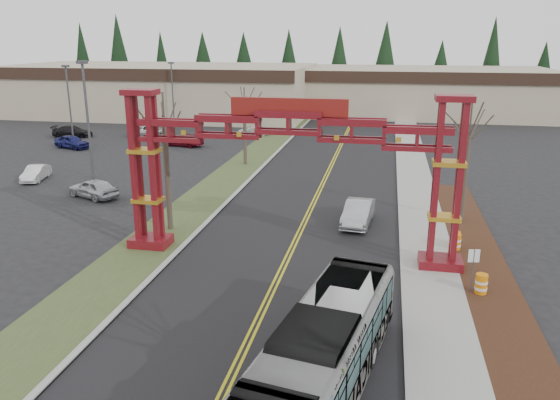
% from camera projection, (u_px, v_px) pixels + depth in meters
% --- Properties ---
extents(road, '(12.00, 110.00, 0.02)m').
position_uv_depth(road, '(307.00, 217.00, 36.40)').
color(road, black).
rests_on(road, ground).
extents(lane_line_left, '(0.12, 100.00, 0.01)m').
position_uv_depth(lane_line_left, '(305.00, 217.00, 36.42)').
color(lane_line_left, gold).
rests_on(lane_line_left, road).
extents(lane_line_right, '(0.12, 100.00, 0.01)m').
position_uv_depth(lane_line_right, '(309.00, 217.00, 36.38)').
color(lane_line_right, gold).
rests_on(lane_line_right, road).
extents(curb_right, '(0.30, 110.00, 0.15)m').
position_uv_depth(curb_right, '(401.00, 222.00, 35.25)').
color(curb_right, '#9C9D98').
rests_on(curb_right, ground).
extents(sidewalk_right, '(2.60, 110.00, 0.14)m').
position_uv_depth(sidewalk_right, '(424.00, 223.00, 34.98)').
color(sidewalk_right, gray).
rests_on(sidewalk_right, ground).
extents(landscape_strip, '(2.60, 50.00, 0.12)m').
position_uv_depth(landscape_strip, '(518.00, 356.00, 20.40)').
color(landscape_strip, black).
rests_on(landscape_strip, ground).
extents(grass_median, '(4.00, 110.00, 0.08)m').
position_uv_depth(grass_median, '(193.00, 210.00, 37.87)').
color(grass_median, '#344422').
rests_on(grass_median, ground).
extents(curb_left, '(0.30, 110.00, 0.15)m').
position_uv_depth(curb_left, '(219.00, 211.00, 37.52)').
color(curb_left, '#9C9D98').
rests_on(curb_left, ground).
extents(gateway_arch, '(18.20, 1.60, 8.90)m').
position_uv_depth(gateway_arch, '(289.00, 149.00, 28.12)').
color(gateway_arch, '#580B0C').
rests_on(gateway_arch, ground).
extents(retail_building_west, '(46.00, 22.30, 7.50)m').
position_uv_depth(retail_building_west, '(161.00, 90.00, 85.04)').
color(retail_building_west, tan).
rests_on(retail_building_west, ground).
extents(retail_building_east, '(38.00, 20.30, 7.00)m').
position_uv_depth(retail_building_east, '(422.00, 91.00, 85.23)').
color(retail_building_east, tan).
rests_on(retail_building_east, ground).
extents(conifer_treeline, '(116.10, 5.60, 13.00)m').
position_uv_depth(conifer_treeline, '(364.00, 67.00, 97.52)').
color(conifer_treeline, black).
rests_on(conifer_treeline, ground).
extents(transit_bus, '(4.52, 11.24, 3.05)m').
position_uv_depth(transit_bus, '(325.00, 353.00, 17.96)').
color(transit_bus, '#9FA2A6').
rests_on(transit_bus, ground).
extents(silver_sedan, '(2.03, 4.76, 1.53)m').
position_uv_depth(silver_sedan, '(358.00, 213.00, 34.85)').
color(silver_sedan, '#A5A8AD').
rests_on(silver_sedan, ground).
extents(parked_car_near_a, '(4.57, 3.23, 1.45)m').
position_uv_depth(parked_car_near_a, '(93.00, 188.00, 40.70)').
color(parked_car_near_a, '#B5B7BD').
rests_on(parked_car_near_a, ground).
extents(parked_car_near_b, '(2.17, 3.99, 1.25)m').
position_uv_depth(parked_car_near_b, '(36.00, 173.00, 45.68)').
color(parked_car_near_b, white).
rests_on(parked_car_near_b, ground).
extents(parked_car_mid_a, '(4.82, 2.74, 1.32)m').
position_uv_depth(parked_car_mid_a, '(184.00, 140.00, 60.18)').
color(parked_car_mid_a, maroon).
rests_on(parked_car_mid_a, ground).
extents(parked_car_mid_b, '(4.58, 3.02, 1.45)m').
position_uv_depth(parked_car_mid_b, '(72.00, 142.00, 58.92)').
color(parked_car_mid_b, navy).
rests_on(parked_car_mid_b, ground).
extents(parked_car_far_a, '(3.92, 2.37, 1.22)m').
position_uv_depth(parked_car_far_a, '(253.00, 131.00, 66.19)').
color(parked_car_far_a, '#ADADB5').
rests_on(parked_car_far_a, ground).
extents(parked_car_far_b, '(5.59, 3.42, 1.45)m').
position_uv_depth(parked_car_far_b, '(152.00, 131.00, 65.72)').
color(parked_car_far_b, silver).
rests_on(parked_car_far_b, ground).
extents(parked_car_far_c, '(4.94, 2.64, 1.36)m').
position_uv_depth(parked_car_far_c, '(73.00, 131.00, 65.68)').
color(parked_car_far_c, black).
rests_on(parked_car_far_c, ground).
extents(bare_tree_median_mid, '(3.24, 3.24, 8.48)m').
position_uv_depth(bare_tree_median_mid, '(165.00, 129.00, 32.25)').
color(bare_tree_median_mid, '#382D26').
rests_on(bare_tree_median_mid, ground).
extents(bare_tree_median_far, '(3.16, 3.16, 7.20)m').
position_uv_depth(bare_tree_median_far, '(244.00, 111.00, 50.01)').
color(bare_tree_median_far, '#382D26').
rests_on(bare_tree_median_far, ground).
extents(bare_tree_right_far, '(3.10, 3.10, 7.65)m').
position_uv_depth(bare_tree_right_far, '(469.00, 137.00, 34.11)').
color(bare_tree_right_far, '#382D26').
rests_on(bare_tree_right_far, ground).
extents(light_pole_near, '(0.85, 0.42, 9.75)m').
position_uv_depth(light_pole_near, '(87.00, 112.00, 44.88)').
color(light_pole_near, '#3F3F44').
rests_on(light_pole_near, ground).
extents(light_pole_mid, '(0.75, 0.38, 8.70)m').
position_uv_depth(light_pole_mid, '(69.00, 99.00, 59.68)').
color(light_pole_mid, '#3F3F44').
rests_on(light_pole_mid, ground).
extents(light_pole_far, '(0.73, 0.37, 8.47)m').
position_uv_depth(light_pole_far, '(172.00, 90.00, 72.42)').
color(light_pole_far, '#3F3F44').
rests_on(light_pole_far, ground).
extents(street_sign, '(0.51, 0.13, 2.25)m').
position_uv_depth(street_sign, '(473.00, 262.00, 24.97)').
color(street_sign, '#3F3F44').
rests_on(street_sign, ground).
extents(barrel_south, '(0.57, 0.57, 1.06)m').
position_uv_depth(barrel_south, '(481.00, 285.00, 25.22)').
color(barrel_south, orange).
rests_on(barrel_south, ground).
extents(barrel_mid, '(0.55, 0.55, 1.01)m').
position_uv_depth(barrel_mid, '(456.00, 243.00, 30.50)').
color(barrel_mid, orange).
rests_on(barrel_mid, ground).
extents(barrel_north, '(0.50, 0.50, 0.93)m').
position_uv_depth(barrel_north, '(456.00, 239.00, 31.10)').
color(barrel_north, orange).
rests_on(barrel_north, ground).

